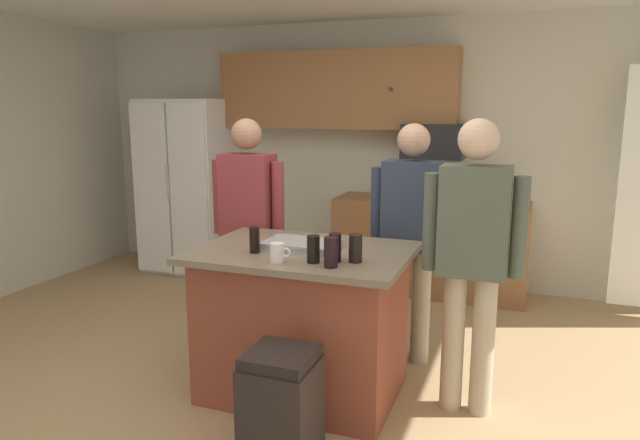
% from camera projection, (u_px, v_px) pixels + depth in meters
% --- Properties ---
extents(floor, '(7.04, 7.04, 0.00)m').
position_uv_depth(floor, '(260.00, 399.00, 3.54)').
color(floor, tan).
rests_on(floor, ground).
extents(back_wall, '(6.40, 0.10, 2.60)m').
position_uv_depth(back_wall, '(379.00, 153.00, 5.86)').
color(back_wall, beige).
rests_on(back_wall, ground).
extents(cabinet_run_upper, '(2.40, 0.38, 0.75)m').
position_uv_depth(cabinet_run_upper, '(336.00, 90.00, 5.69)').
color(cabinet_run_upper, '#936038').
extents(cabinet_run_lower, '(1.80, 0.63, 0.90)m').
position_uv_depth(cabinet_run_lower, '(430.00, 246.00, 5.53)').
color(cabinet_run_lower, '#936038').
rests_on(cabinet_run_lower, ground).
extents(refrigerator, '(0.90, 0.76, 1.84)m').
position_uv_depth(refrigerator, '(189.00, 186.00, 6.23)').
color(refrigerator, white).
rests_on(refrigerator, ground).
extents(microwave_over_range, '(0.56, 0.40, 0.32)m').
position_uv_depth(microwave_over_range, '(434.00, 141.00, 5.35)').
color(microwave_over_range, black).
extents(kitchen_island, '(1.29, 0.93, 0.93)m').
position_uv_depth(kitchen_island, '(303.00, 321.00, 3.55)').
color(kitchen_island, brown).
rests_on(kitchen_island, ground).
extents(person_guest_right, '(0.57, 0.22, 1.69)m').
position_uv_depth(person_guest_right, '(248.00, 216.00, 4.23)').
color(person_guest_right, '#232D4C').
rests_on(person_guest_right, ground).
extents(person_host_foreground, '(0.57, 0.22, 1.66)m').
position_uv_depth(person_host_foreground, '(411.00, 228.00, 3.92)').
color(person_host_foreground, tan).
rests_on(person_host_foreground, ground).
extents(person_elder_center, '(0.57, 0.23, 1.71)m').
position_uv_depth(person_elder_center, '(473.00, 248.00, 3.23)').
color(person_elder_center, tan).
rests_on(person_elder_center, ground).
extents(glass_pilsner, '(0.06, 0.06, 0.15)m').
position_uv_depth(glass_pilsner, '(255.00, 240.00, 3.37)').
color(glass_pilsner, black).
rests_on(glass_pilsner, kitchen_island).
extents(glass_stout_tall, '(0.07, 0.07, 0.16)m').
position_uv_depth(glass_stout_tall, '(331.00, 252.00, 3.06)').
color(glass_stout_tall, black).
rests_on(glass_stout_tall, kitchen_island).
extents(glass_short_whisky, '(0.07, 0.07, 0.15)m').
position_uv_depth(glass_short_whisky, '(313.00, 249.00, 3.16)').
color(glass_short_whisky, black).
rests_on(glass_short_whisky, kitchen_island).
extents(mug_ceramic_white, '(0.12, 0.08, 0.11)m').
position_uv_depth(mug_ceramic_white, '(278.00, 253.00, 3.17)').
color(mug_ceramic_white, white).
rests_on(mug_ceramic_white, kitchen_island).
extents(tumbler_amber, '(0.07, 0.07, 0.16)m').
position_uv_depth(tumbler_amber, '(335.00, 248.00, 3.18)').
color(tumbler_amber, black).
rests_on(tumbler_amber, kitchen_island).
extents(glass_dark_ale, '(0.08, 0.08, 0.16)m').
position_uv_depth(glass_dark_ale, '(355.00, 248.00, 3.17)').
color(glass_dark_ale, black).
rests_on(glass_dark_ale, kitchen_island).
extents(serving_tray, '(0.44, 0.30, 0.04)m').
position_uv_depth(serving_tray, '(301.00, 245.00, 3.50)').
color(serving_tray, '#B7B7BC').
rests_on(serving_tray, kitchen_island).
extents(trash_bin, '(0.34, 0.34, 0.61)m').
position_uv_depth(trash_bin, '(281.00, 410.00, 2.84)').
color(trash_bin, black).
rests_on(trash_bin, ground).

